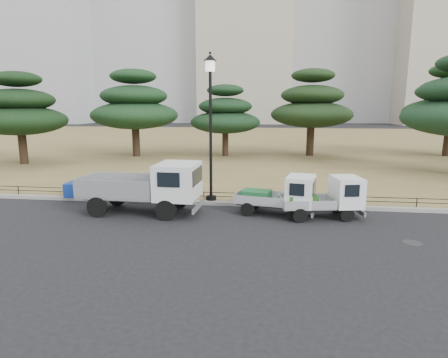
# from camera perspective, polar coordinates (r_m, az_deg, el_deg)

# --- Properties ---
(ground) EXTENTS (220.00, 220.00, 0.00)m
(ground) POSITION_cam_1_polar(r_m,az_deg,el_deg) (14.06, -1.06, -6.78)
(ground) COLOR black
(lawn) EXTENTS (120.00, 56.00, 0.15)m
(lawn) POSITION_cam_1_polar(r_m,az_deg,el_deg) (44.08, 4.82, 5.58)
(lawn) COLOR olive
(lawn) RESTS_ON ground
(curb) EXTENTS (120.00, 0.25, 0.16)m
(curb) POSITION_cam_1_polar(r_m,az_deg,el_deg) (16.51, 0.27, -3.76)
(curb) COLOR gray
(curb) RESTS_ON ground
(truck_large) EXTENTS (4.83, 2.06, 2.09)m
(truck_large) POSITION_cam_1_polar(r_m,az_deg,el_deg) (15.42, -11.58, -0.94)
(truck_large) COLOR black
(truck_large) RESTS_ON ground
(truck_kei_front) EXTENTS (3.29, 1.89, 1.64)m
(truck_kei_front) POSITION_cam_1_polar(r_m,az_deg,el_deg) (15.08, 8.69, -2.45)
(truck_kei_front) COLOR black
(truck_kei_front) RESTS_ON ground
(truck_kei_rear) EXTENTS (3.25, 1.84, 1.61)m
(truck_kei_rear) POSITION_cam_1_polar(r_m,az_deg,el_deg) (15.12, 15.41, -2.74)
(truck_kei_rear) COLOR black
(truck_kei_rear) RESTS_ON ground
(street_lamp) EXTENTS (0.56, 0.56, 6.28)m
(street_lamp) POSITION_cam_1_polar(r_m,az_deg,el_deg) (16.35, -2.08, 11.38)
(street_lamp) COLOR black
(street_lamp) RESTS_ON lawn
(pipe_fence) EXTENTS (38.00, 0.04, 0.40)m
(pipe_fence) POSITION_cam_1_polar(r_m,az_deg,el_deg) (16.56, 0.33, -2.42)
(pipe_fence) COLOR black
(pipe_fence) RESTS_ON lawn
(tarp_pile) EXTENTS (1.45, 1.11, 0.91)m
(tarp_pile) POSITION_cam_1_polar(r_m,az_deg,el_deg) (18.78, -20.77, -1.30)
(tarp_pile) COLOR navy
(tarp_pile) RESTS_ON lawn
(manhole) EXTENTS (0.60, 0.60, 0.01)m
(manhole) POSITION_cam_1_polar(r_m,az_deg,el_deg) (13.56, 26.76, -8.68)
(manhole) COLOR #2D2D30
(manhole) RESTS_ON ground
(pine_west_far) EXTENTS (6.46, 6.46, 6.53)m
(pine_west_far) POSITION_cam_1_polar(r_m,az_deg,el_deg) (30.62, -28.75, 9.04)
(pine_west_far) COLOR black
(pine_west_far) RESTS_ON lawn
(pine_west_near) EXTENTS (7.07, 7.07, 7.07)m
(pine_west_near) POSITION_cam_1_polar(r_m,az_deg,el_deg) (32.03, -13.48, 10.68)
(pine_west_near) COLOR black
(pine_west_near) RESTS_ON lawn
(pine_center_left) EXTENTS (5.78, 5.78, 5.87)m
(pine_center_left) POSITION_cam_1_polar(r_m,az_deg,el_deg) (31.32, 0.20, 9.71)
(pine_center_left) COLOR black
(pine_center_left) RESTS_ON lawn
(pine_center_right) EXTENTS (6.73, 6.73, 7.15)m
(pine_center_right) POSITION_cam_1_polar(r_m,az_deg,el_deg) (32.41, 13.22, 10.80)
(pine_center_right) COLOR black
(pine_center_right) RESTS_ON lawn
(tower_center_left) EXTENTS (22.00, 20.00, 55.00)m
(tower_center_left) POSITION_cam_1_polar(r_m,az_deg,el_deg) (101.16, 3.57, 24.38)
(tower_center_left) COLOR #AAA08C
(tower_center_left) RESTS_ON ground
(tower_east) EXTENTS (20.00, 18.00, 48.00)m
(tower_east) POSITION_cam_1_polar(r_m,az_deg,el_deg) (104.41, 30.74, 20.53)
(tower_east) COLOR #AAA08C
(tower_east) RESTS_ON ground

